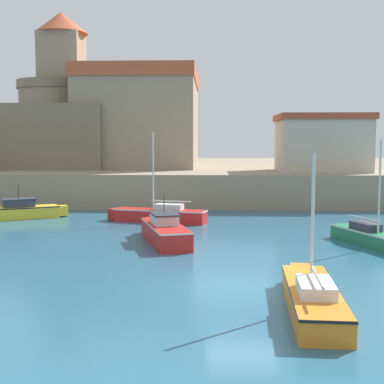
{
  "coord_description": "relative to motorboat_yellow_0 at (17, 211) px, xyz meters",
  "views": [
    {
      "loc": [
        -1.1,
        -18.31,
        5.08
      ],
      "look_at": [
        -2.27,
        13.99,
        2.0
      ],
      "focal_mm": 50.0,
      "sensor_mm": 36.0,
      "label": 1
    }
  ],
  "objects": [
    {
      "name": "motorboat_red_2",
      "position": [
        10.37,
        -7.76,
        0.07
      ],
      "size": [
        3.04,
        6.26,
        2.38
      ],
      "color": "red",
      "rests_on": "ground"
    },
    {
      "name": "sailboat_orange_3",
      "position": [
        15.76,
        -18.5,
        -0.07
      ],
      "size": [
        1.79,
        6.54,
        4.71
      ],
      "color": "orange",
      "rests_on": "ground"
    },
    {
      "name": "quay_seawall",
      "position": [
        13.81,
        24.82,
        0.79
      ],
      "size": [
        120.0,
        40.0,
        2.6
      ],
      "primitive_type": "cube",
      "color": "gray",
      "rests_on": "ground"
    },
    {
      "name": "church",
      "position": [
        4.83,
        18.61,
        7.16
      ],
      "size": [
        15.19,
        15.32,
        14.55
      ],
      "color": "gray",
      "rests_on": "quay_seawall"
    },
    {
      "name": "harbor_shed_mid_row",
      "position": [
        21.81,
        10.35,
        4.45
      ],
      "size": [
        7.38,
        6.3,
        4.68
      ],
      "color": "#BCB29E",
      "rests_on": "quay_seawall"
    },
    {
      "name": "ground_plane",
      "position": [
        13.81,
        -15.96,
        -0.51
      ],
      "size": [
        200.0,
        200.0,
        0.0
      ],
      "primitive_type": "plane",
      "color": "#28607F"
    },
    {
      "name": "motorboat_yellow_0",
      "position": [
        0.0,
        0.0,
        0.0
      ],
      "size": [
        6.02,
        3.94,
        2.24
      ],
      "color": "yellow",
      "rests_on": "ground"
    },
    {
      "name": "fortress",
      "position": [
        -2.19,
        16.28,
        5.35
      ],
      "size": [
        11.02,
        11.02,
        8.13
      ],
      "color": "#796C57",
      "rests_on": "quay_seawall"
    },
    {
      "name": "sailboat_red_1",
      "position": [
        9.42,
        -1.03,
        -0.02
      ],
      "size": [
        6.46,
        2.67,
        5.65
      ],
      "color": "red",
      "rests_on": "ground"
    },
    {
      "name": "sailboat_green_4",
      "position": [
        20.56,
        -8.45,
        -0.07
      ],
      "size": [
        3.0,
        5.97,
        5.19
      ],
      "color": "#237A4C",
      "rests_on": "ground"
    }
  ]
}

